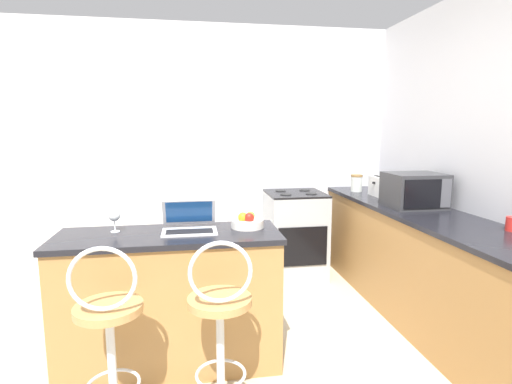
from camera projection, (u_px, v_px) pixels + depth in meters
name	position (u px, v px, depth m)	size (l,w,h in m)	color
wall_back	(204.00, 151.00, 4.23)	(12.00, 0.06, 2.60)	silver
breakfast_bar	(171.00, 300.00, 2.58)	(1.40, 0.53, 0.89)	#9E703D
counter_right	(422.00, 265.00, 3.24)	(0.62, 2.85, 0.89)	#9E703D
bar_stool_near	(110.00, 344.00, 2.01)	(0.40, 0.40, 1.00)	silver
bar_stool_far	(220.00, 334.00, 2.10)	(0.40, 0.40, 1.00)	silver
laptop	(189.00, 223.00, 2.57)	(0.34, 0.28, 0.20)	silver
microwave	(414.00, 190.00, 3.32)	(0.45, 0.38, 0.29)	#2D2D30
toaster	(383.00, 186.00, 3.87)	(0.20, 0.28, 0.19)	silver
stove_range	(295.00, 234.00, 4.18)	(0.58, 0.60, 0.89)	#9EA3A8
fruit_bowl	(247.00, 222.00, 2.65)	(0.22, 0.22, 0.11)	silver
wine_glass_short	(114.00, 216.00, 2.53)	(0.08, 0.08, 0.15)	silver
storage_jar	(357.00, 183.00, 4.17)	(0.12, 0.12, 0.18)	silver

